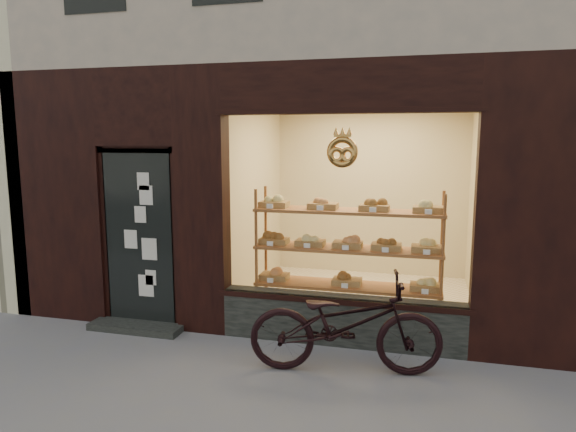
# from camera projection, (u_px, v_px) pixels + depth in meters

# --- Properties ---
(display_shelf) EXTENTS (2.20, 0.45, 1.70)m
(display_shelf) POSITION_uv_depth(u_px,v_px,m) (347.00, 259.00, 6.07)
(display_shelf) COLOR brown
(display_shelf) RESTS_ON ground
(bicycle) EXTENTS (1.96, 0.94, 0.99)m
(bicycle) POSITION_uv_depth(u_px,v_px,m) (345.00, 324.00, 5.02)
(bicycle) COLOR black
(bicycle) RESTS_ON ground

